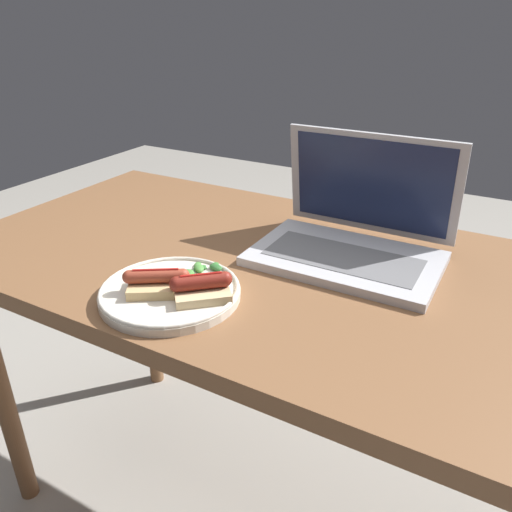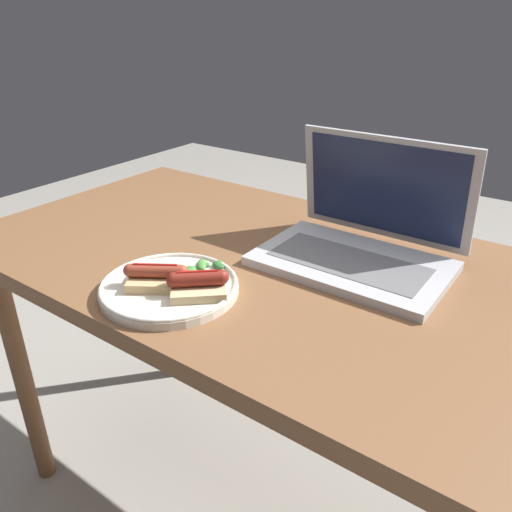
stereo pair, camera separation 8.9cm
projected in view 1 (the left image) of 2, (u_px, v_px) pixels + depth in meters
name	position (u px, v px, depth m)	size (l,w,h in m)	color
ground_plane	(269.00, 510.00, 1.34)	(6.00, 6.00, 0.00)	#9E998E
desk	(272.00, 293.00, 1.04)	(1.37, 0.70, 0.75)	brown
laptop	(353.00, 236.00, 1.01)	(0.37, 0.27, 0.24)	#B7B7BC
plate	(170.00, 292.00, 0.88)	(0.25, 0.25, 0.02)	silver
sausage_toast_left	(157.00, 282.00, 0.86)	(0.12, 0.11, 0.04)	tan
sausage_toast_middle	(202.00, 287.00, 0.85)	(0.12, 0.12, 0.04)	#D6B784
salad_pile	(202.00, 269.00, 0.94)	(0.06, 0.08, 0.01)	#387A33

